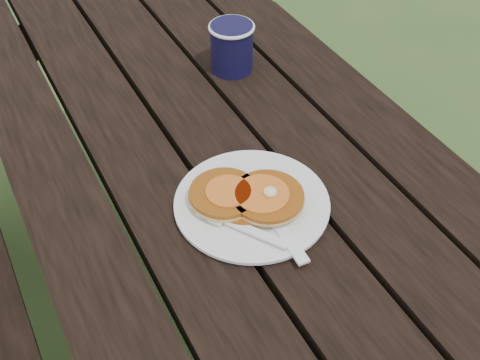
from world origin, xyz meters
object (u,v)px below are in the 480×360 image
pancake_stack (247,197)px  coffee_cup (232,45)px  plate (252,204)px  picnic_table (217,259)px

pancake_stack → coffee_cup: (0.17, 0.38, 0.04)m
plate → pancake_stack: bearing=169.9°
pancake_stack → picnic_table: bearing=81.1°
picnic_table → pancake_stack: size_ratio=10.03×
plate → coffee_cup: coffee_cup is taller
plate → picnic_table: bearing=83.5°
picnic_table → coffee_cup: coffee_cup is taller
coffee_cup → picnic_table: bearing=-127.2°
pancake_stack → coffee_cup: 0.42m
picnic_table → pancake_stack: 0.46m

